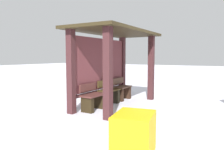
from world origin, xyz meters
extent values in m
plane|color=silver|center=(0.00, 0.00, 0.00)|extent=(60.00, 60.00, 0.00)
cube|color=#3F2022|center=(-1.40, -0.55, 1.08)|extent=(0.18, 0.18, 2.15)
cube|color=#3F2022|center=(1.40, -0.55, 1.08)|extent=(0.18, 0.18, 2.15)
cube|color=#3F2022|center=(-1.40, 0.55, 1.08)|extent=(0.18, 0.18, 2.15)
cube|color=#3F2022|center=(1.40, 0.55, 1.08)|extent=(0.18, 0.18, 2.15)
cube|color=#302715|center=(0.00, 0.00, 2.19)|extent=(3.31, 1.61, 0.08)
cube|color=brown|center=(0.00, 0.55, 1.24)|extent=(2.63, 0.08, 1.54)
cube|color=#3F2022|center=(0.00, 0.53, 0.41)|extent=(2.63, 0.06, 0.08)
cube|color=#512A26|center=(-0.85, 0.25, 0.42)|extent=(0.75, 0.40, 0.04)
cube|color=#512A26|center=(-0.85, 0.43, 0.62)|extent=(0.71, 0.04, 0.20)
cube|color=black|center=(-0.58, 0.25, 0.20)|extent=(0.12, 0.34, 0.40)
cube|color=black|center=(-1.13, 0.25, 0.20)|extent=(0.12, 0.34, 0.40)
cube|color=#423318|center=(0.00, 0.25, 0.45)|extent=(0.75, 0.42, 0.03)
cube|color=#423318|center=(0.00, 0.44, 0.64)|extent=(0.71, 0.04, 0.20)
cube|color=black|center=(0.28, 0.25, 0.22)|extent=(0.12, 0.35, 0.43)
cube|color=black|center=(-0.28, 0.25, 0.22)|extent=(0.12, 0.35, 0.43)
cube|color=brown|center=(0.85, 0.25, 0.44)|extent=(0.75, 0.39, 0.04)
cube|color=brown|center=(0.85, 0.43, 0.64)|extent=(0.71, 0.04, 0.20)
cube|color=#301D14|center=(1.13, 0.25, 0.21)|extent=(0.12, 0.33, 0.42)
cube|color=#301D14|center=(0.58, 0.25, 0.21)|extent=(0.12, 0.33, 0.42)
cube|color=yellow|center=(-2.76, -1.84, 0.31)|extent=(0.80, 0.69, 0.63)
camera|label=1|loc=(-5.69, -3.19, 1.48)|focal=35.25mm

